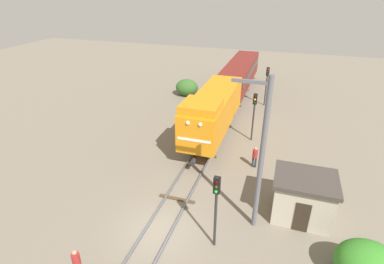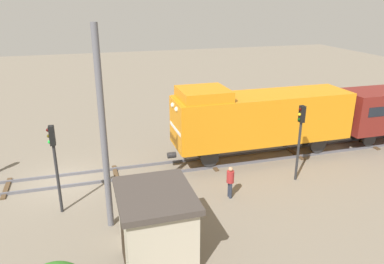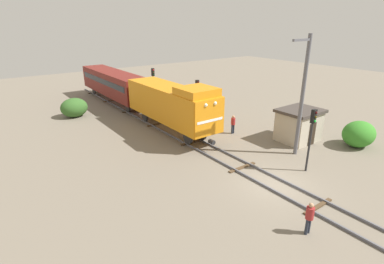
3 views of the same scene
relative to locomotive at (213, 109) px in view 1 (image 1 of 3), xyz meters
The scene contains 13 objects.
ground_plane 12.17m from the locomotive, 90.00° to the right, with size 104.35×104.35×0.00m, color #756B5B.
railway_track 12.15m from the locomotive, 90.00° to the right, with size 2.40×69.57×0.16m.
locomotive is the anchor object (origin of this frame).
passenger_car_leading 13.34m from the locomotive, 90.00° to the left, with size 2.84×14.00×3.66m.
traffic_signal_near 12.25m from the locomotive, 74.85° to the right, with size 0.32×0.34×4.35m.
traffic_signal_mid 3.48m from the locomotive, 12.04° to the left, with size 0.32×0.34×4.31m.
traffic_signal_far 10.36m from the locomotive, 69.66° to the left, with size 0.32×0.34×4.34m.
worker_near_track 15.94m from the locomotive, 98.71° to the right, with size 0.38×0.38×1.70m.
worker_by_signal 5.79m from the locomotive, 40.36° to the right, with size 0.38×0.38×1.70m.
catenary_mast 11.01m from the locomotive, 62.87° to the right, with size 1.94×0.28×8.84m.
relay_hut 11.08m from the locomotive, 46.99° to the right, with size 3.50×2.90×2.74m.
bush_near 11.78m from the locomotive, 120.05° to the left, with size 2.77×2.27×2.02m, color #336026.
bush_mid 15.71m from the locomotive, 48.59° to the right, with size 2.89×2.37×2.10m, color #358126.
Camera 1 is at (5.66, -11.35, 12.53)m, focal length 28.00 mm.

